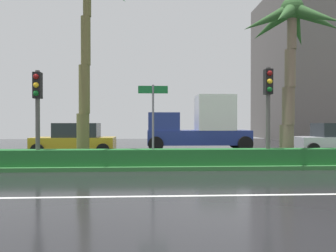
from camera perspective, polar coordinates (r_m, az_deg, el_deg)
The scene contains 11 objects.
ground_plane at distance 15.10m, azimuth 3.41°, elevation -6.25°, with size 90.00×42.00×0.10m, color black.
near_lane_divider_stripe at distance 8.26m, azimuth 9.01°, elevation -11.63°, with size 81.00×0.14×0.01m, color white.
median_strip at distance 14.10m, azimuth 3.88°, elevation -6.23°, with size 85.50×4.00×0.15m, color #2D6B33.
median_hedge at distance 12.67m, azimuth 4.64°, elevation -5.29°, with size 76.50×0.70×0.60m.
palm_tree_centre_left at distance 14.71m, azimuth 20.31°, elevation 14.14°, with size 4.14×3.71×6.60m.
traffic_signal_median_left at distance 13.15m, azimuth -21.42°, elevation 4.13°, with size 0.28×0.43×3.51m.
traffic_signal_median_right at distance 13.25m, azimuth 16.76°, elevation 4.67°, with size 0.28×0.43×3.70m.
street_name_sign at distance 12.37m, azimuth -2.58°, elevation 2.12°, with size 1.10×0.08×3.00m.
car_in_traffic_leading at distance 18.56m, azimuth -15.58°, elevation -2.28°, with size 4.30×2.02×1.72m.
box_truck_lead at distance 21.22m, azimuth 5.36°, elevation 0.05°, with size 6.40×2.64×3.46m.
car_in_traffic_second at distance 20.72m, azimuth 26.66°, elevation -2.02°, with size 4.30×2.02×1.72m.
Camera 1 is at (-1.69, -5.89, 1.75)m, focal length 35.67 mm.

